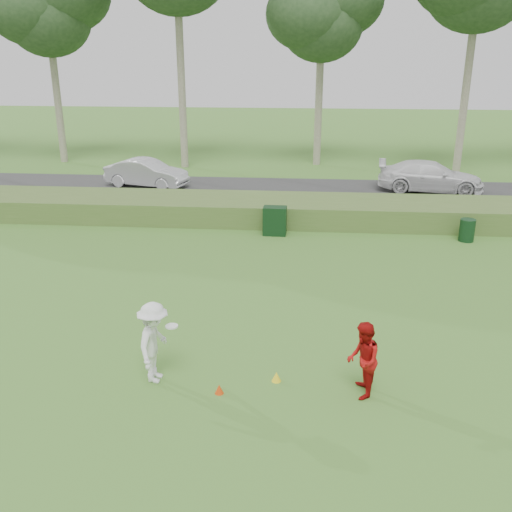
# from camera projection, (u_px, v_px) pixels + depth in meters

# --- Properties ---
(ground) EXTENTS (120.00, 120.00, 0.00)m
(ground) POSITION_uv_depth(u_px,v_px,m) (240.00, 372.00, 12.72)
(ground) COLOR #386F25
(ground) RESTS_ON ground
(reed_strip) EXTENTS (80.00, 3.00, 0.90)m
(reed_strip) POSITION_uv_depth(u_px,v_px,m) (273.00, 210.00, 23.79)
(reed_strip) COLOR #426428
(reed_strip) RESTS_ON ground
(park_road) EXTENTS (80.00, 6.00, 0.06)m
(park_road) POSITION_uv_depth(u_px,v_px,m) (278.00, 191.00, 28.62)
(park_road) COLOR #2D2D2D
(park_road) RESTS_ON ground
(tree_2) EXTENTS (6.50, 6.50, 12.00)m
(tree_2) POSITION_uv_depth(u_px,v_px,m) (47.00, 9.00, 33.25)
(tree_2) COLOR gray
(tree_2) RESTS_ON ground
(tree_4) EXTENTS (6.24, 6.24, 11.50)m
(tree_4) POSITION_uv_depth(u_px,v_px,m) (322.00, 15.00, 32.54)
(tree_4) COLOR gray
(tree_4) RESTS_ON ground
(player_white) EXTENTS (0.92, 1.22, 1.81)m
(player_white) POSITION_uv_depth(u_px,v_px,m) (154.00, 342.00, 12.12)
(player_white) COLOR white
(player_white) RESTS_ON ground
(player_red) EXTENTS (0.63, 0.80, 1.64)m
(player_red) POSITION_uv_depth(u_px,v_px,m) (363.00, 360.00, 11.60)
(player_red) COLOR #A40E0E
(player_red) RESTS_ON ground
(cone_orange) EXTENTS (0.19, 0.19, 0.21)m
(cone_orange) POSITION_uv_depth(u_px,v_px,m) (219.00, 389.00, 11.89)
(cone_orange) COLOR #D73D0B
(cone_orange) RESTS_ON ground
(cone_yellow) EXTENTS (0.20, 0.20, 0.23)m
(cone_yellow) POSITION_uv_depth(u_px,v_px,m) (276.00, 377.00, 12.32)
(cone_yellow) COLOR yellow
(cone_yellow) RESTS_ON ground
(utility_cabinet) EXTENTS (0.90, 0.58, 1.11)m
(utility_cabinet) POSITION_uv_depth(u_px,v_px,m) (275.00, 221.00, 21.91)
(utility_cabinet) COLOR black
(utility_cabinet) RESTS_ON ground
(trash_bin) EXTENTS (0.64, 0.64, 0.84)m
(trash_bin) POSITION_uv_depth(u_px,v_px,m) (467.00, 230.00, 21.22)
(trash_bin) COLOR black
(trash_bin) RESTS_ON ground
(car_mid) EXTENTS (4.50, 2.47, 1.41)m
(car_mid) POSITION_uv_depth(u_px,v_px,m) (147.00, 173.00, 29.30)
(car_mid) COLOR silver
(car_mid) RESTS_ON park_road
(car_right) EXTENTS (5.31, 2.67, 1.48)m
(car_right) POSITION_uv_depth(u_px,v_px,m) (430.00, 176.00, 28.32)
(car_right) COLOR silver
(car_right) RESTS_ON park_road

